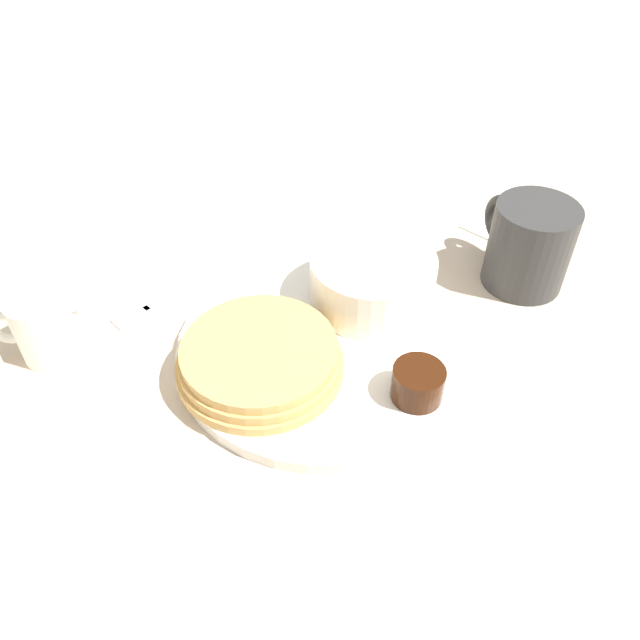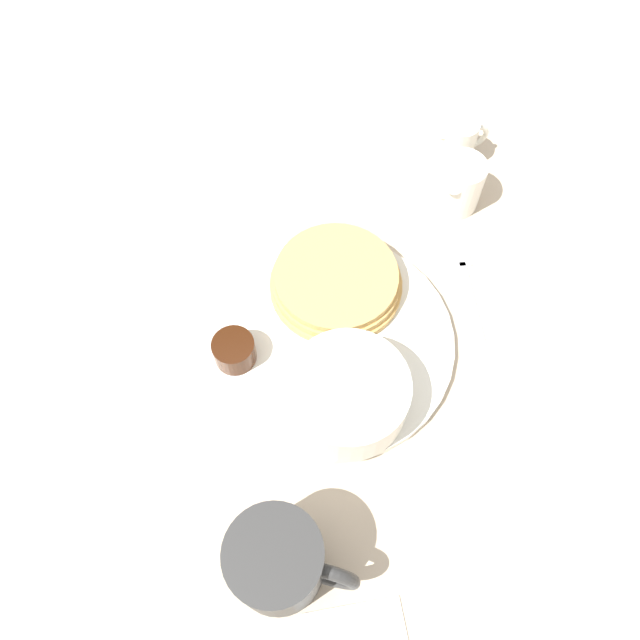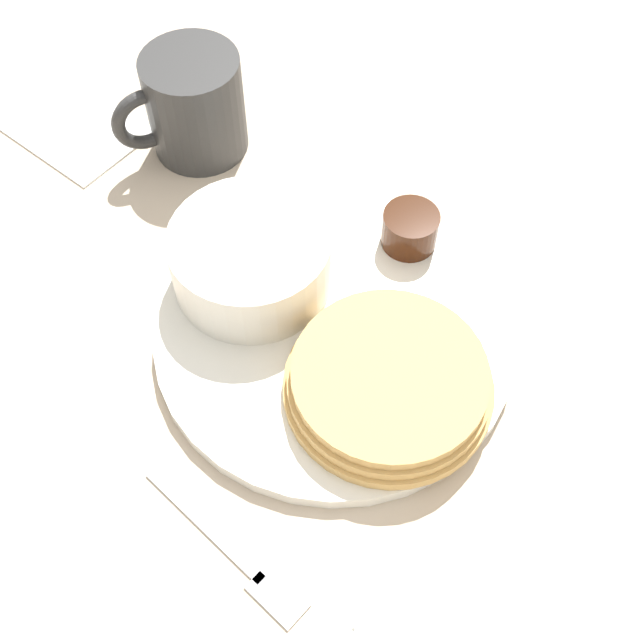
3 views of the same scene
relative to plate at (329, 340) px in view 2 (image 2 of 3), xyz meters
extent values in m
plane|color=#C6B299|center=(0.00, 0.00, -0.01)|extent=(4.00, 4.00, 0.00)
cylinder|color=white|center=(0.00, 0.00, 0.00)|extent=(0.25, 0.25, 0.01)
cylinder|color=tan|center=(-0.06, 0.02, 0.01)|extent=(0.14, 0.14, 0.01)
cylinder|color=tan|center=(-0.06, 0.02, 0.02)|extent=(0.13, 0.13, 0.01)
cylinder|color=tan|center=(-0.06, 0.02, 0.03)|extent=(0.13, 0.13, 0.01)
cylinder|color=white|center=(0.07, 0.00, 0.03)|extent=(0.11, 0.11, 0.05)
cylinder|color=white|center=(0.07, 0.00, 0.05)|extent=(0.09, 0.09, 0.01)
cylinder|color=#38190A|center=(0.00, -0.10, 0.02)|extent=(0.04, 0.04, 0.03)
cylinder|color=white|center=(0.09, -0.02, 0.02)|extent=(0.05, 0.05, 0.02)
sphere|color=white|center=(0.09, -0.02, 0.04)|extent=(0.03, 0.03, 0.03)
cylinder|color=#333333|center=(0.20, -0.09, 0.04)|extent=(0.08, 0.08, 0.09)
torus|color=#333333|center=(0.22, -0.05, 0.04)|extent=(0.04, 0.05, 0.06)
cylinder|color=white|center=(-0.15, 0.18, 0.03)|extent=(0.05, 0.05, 0.06)
torus|color=white|center=(-0.17, 0.20, 0.03)|extent=(0.03, 0.03, 0.03)
cone|color=white|center=(-0.13, 0.17, 0.05)|extent=(0.02, 0.02, 0.01)
cylinder|color=white|center=(-0.21, 0.20, 0.03)|extent=(0.04, 0.04, 0.06)
torus|color=white|center=(-0.21, 0.23, 0.03)|extent=(0.01, 0.03, 0.03)
cone|color=white|center=(-0.21, 0.18, 0.05)|extent=(0.02, 0.02, 0.01)
cube|color=silver|center=(-0.01, 0.16, 0.00)|extent=(0.10, 0.02, 0.00)
cube|color=silver|center=(-0.08, 0.17, 0.00)|extent=(0.04, 0.02, 0.00)
camera|label=1|loc=(-0.30, -0.24, 0.39)|focal=35.00mm
camera|label=2|loc=(0.28, -0.07, 0.57)|focal=35.00mm
camera|label=3|loc=(-0.17, 0.25, 0.48)|focal=45.00mm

